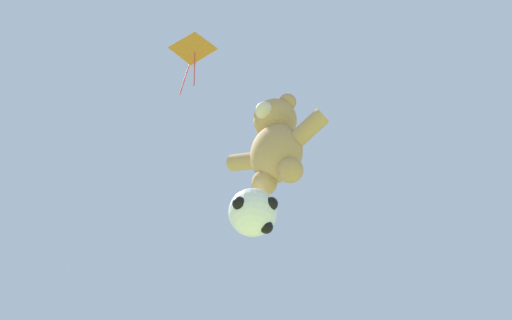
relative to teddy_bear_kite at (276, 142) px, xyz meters
The scene contains 3 objects.
teddy_bear_kite is the anchor object (origin of this frame).
soccer_ball_kite 1.81m from the teddy_bear_kite, 143.18° to the right, with size 0.92×0.92×0.85m.
diamond_kite 5.32m from the teddy_bear_kite, behind, with size 1.07×0.84×2.58m.
Camera 1 is at (3.66, -0.38, 1.36)m, focal length 40.00 mm.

